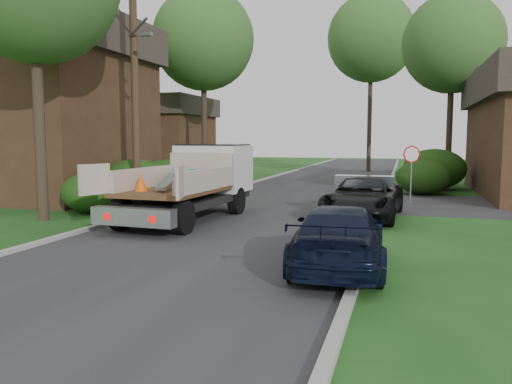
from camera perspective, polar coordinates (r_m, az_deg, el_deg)
The scene contains 20 objects.
ground at distance 14.18m, azimuth -4.08°, elevation -5.09°, with size 120.00×120.00×0.00m, color #194212.
road at distance 23.69m, azimuth 4.50°, elevation -0.58°, with size 8.00×90.00×0.02m, color #28282B.
curb_left at distance 24.86m, azimuth -4.78°, elevation -0.14°, with size 0.20×90.00×0.12m, color #9E9E99.
curb_right at distance 23.18m, azimuth 14.46°, elevation -0.76°, with size 0.20×90.00×0.12m, color #9E9E99.
stop_sign at distance 22.03m, azimuth 17.34°, elevation 3.29°, with size 0.71×0.32×2.48m.
utility_pole at distance 20.93m, azimuth -13.68°, elevation 12.58°, with size 2.42×1.25×10.00m.
house_left_near at distance 26.25m, azimuth -23.88°, elevation 8.92°, with size 9.72×8.64×8.40m.
house_left_far at distance 39.56m, azimuth -11.21°, elevation 6.41°, with size 7.56×7.56×6.00m.
hedge_left_a at distance 19.60m, azimuth -18.09°, elevation -0.02°, with size 2.34×2.34×1.53m, color #123C0D.
hedge_left_b at distance 22.68m, azimuth -13.71°, elevation 1.33°, with size 2.86×2.86×1.87m, color #123C0D.
hedge_left_c at distance 25.89m, azimuth -10.37°, elevation 1.79°, with size 2.60×2.60×1.70m, color #123C0D.
hedge_right_a at distance 26.09m, azimuth 18.50°, elevation 1.60°, with size 2.60×2.60×1.70m, color #123C0D.
hedge_right_b at distance 29.10m, azimuth 19.71°, elevation 2.49°, with size 3.38×3.38×2.21m, color #123C0D.
tree_left_far at distance 33.07m, azimuth -6.03°, elevation 16.91°, with size 6.40×6.40×12.20m.
tree_right_far at distance 33.60m, azimuth 21.57°, elevation 15.49°, with size 6.00×6.00×11.50m.
tree_left_back at distance 32.77m, azimuth -19.93°, elevation 16.69°, with size 6.00×6.00×12.00m.
tree_center_far at distance 43.89m, azimuth 13.06°, elevation 16.74°, with size 7.20×7.20×14.60m.
flatbed_truck at distance 17.72m, azimuth -6.49°, elevation 1.66°, with size 3.16×6.87×2.56m.
black_pickup at distance 17.67m, azimuth 12.17°, elevation -0.65°, with size 2.37×5.15×1.43m, color black.
navy_suv at distance 10.79m, azimuth 9.47°, elevation -5.04°, with size 1.90×4.68×1.36m, color black.
Camera 1 is at (4.93, -13.01, 2.74)m, focal length 35.00 mm.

